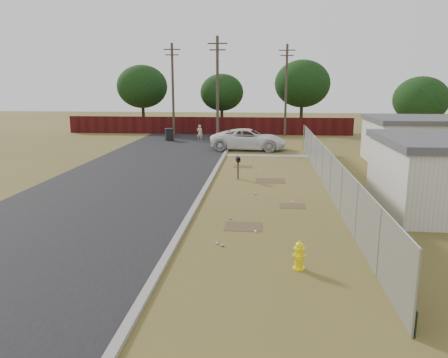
# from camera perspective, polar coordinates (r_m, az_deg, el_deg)

# --- Properties ---
(ground) EXTENTS (120.00, 120.00, 0.00)m
(ground) POSITION_cam_1_polar(r_m,az_deg,el_deg) (21.25, 5.35, -1.98)
(ground) COLOR olive
(ground) RESTS_ON ground
(street) EXTENTS (15.10, 60.00, 0.12)m
(street) POSITION_cam_1_polar(r_m,az_deg,el_deg) (29.87, -7.72, 2.19)
(street) COLOR black
(street) RESTS_ON ground
(chainlink_fence) EXTENTS (0.10, 27.06, 2.02)m
(chainlink_fence) POSITION_cam_1_polar(r_m,az_deg,el_deg) (22.31, 13.43, 0.52)
(chainlink_fence) COLOR #92949A
(chainlink_fence) RESTS_ON ground
(privacy_fence) EXTENTS (30.00, 0.12, 1.80)m
(privacy_fence) POSITION_cam_1_polar(r_m,az_deg,el_deg) (46.18, -2.13, 6.99)
(privacy_fence) COLOR #3F0F0D
(privacy_fence) RESTS_ON ground
(utility_poles) EXTENTS (12.60, 8.24, 9.00)m
(utility_poles) POSITION_cam_1_polar(r_m,az_deg,el_deg) (41.42, 0.31, 11.63)
(utility_poles) COLOR #493B30
(utility_poles) RESTS_ON ground
(horizon_trees) EXTENTS (33.32, 31.94, 7.78)m
(horizon_trees) POSITION_cam_1_polar(r_m,az_deg,el_deg) (44.16, 6.60, 11.51)
(horizon_trees) COLOR #342717
(horizon_trees) RESTS_ON ground
(fire_hydrant) EXTENTS (0.40, 0.40, 0.87)m
(fire_hydrant) POSITION_cam_1_polar(r_m,az_deg,el_deg) (12.91, 9.78, -9.88)
(fire_hydrant) COLOR #FFEA0D
(fire_hydrant) RESTS_ON ground
(mailbox) EXTENTS (0.30, 0.56, 1.28)m
(mailbox) POSITION_cam_1_polar(r_m,az_deg,el_deg) (24.29, 1.85, 2.33)
(mailbox) COLOR brown
(mailbox) RESTS_ON ground
(pickup_truck) EXTENTS (6.22, 3.15, 1.68)m
(pickup_truck) POSITION_cam_1_polar(r_m,az_deg,el_deg) (35.29, 3.24, 5.20)
(pickup_truck) COLOR white
(pickup_truck) RESTS_ON ground
(pedestrian) EXTENTS (0.64, 0.51, 1.54)m
(pedestrian) POSITION_cam_1_polar(r_m,az_deg,el_deg) (40.34, -3.18, 6.00)
(pedestrian) COLOR beige
(pedestrian) RESTS_ON ground
(trash_bin) EXTENTS (0.97, 0.95, 1.13)m
(trash_bin) POSITION_cam_1_polar(r_m,az_deg,el_deg) (41.29, -7.18, 5.81)
(trash_bin) COLOR black
(trash_bin) RESTS_ON ground
(scattered_litter) EXTENTS (2.97, 12.16, 0.07)m
(scattered_litter) POSITION_cam_1_polar(r_m,az_deg,el_deg) (18.46, 3.55, -4.05)
(scattered_litter) COLOR silver
(scattered_litter) RESTS_ON ground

